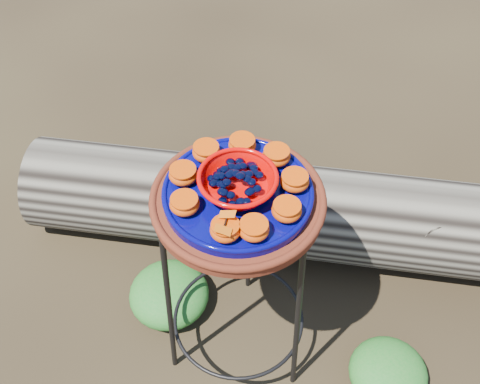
# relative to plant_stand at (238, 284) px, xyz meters

# --- Properties ---
(ground) EXTENTS (60.00, 60.00, 0.00)m
(ground) POSITION_rel_plant_stand_xyz_m (0.00, 0.00, -0.35)
(ground) COLOR black
(plant_stand) EXTENTS (0.44, 0.44, 0.70)m
(plant_stand) POSITION_rel_plant_stand_xyz_m (0.00, 0.00, 0.00)
(plant_stand) COLOR black
(plant_stand) RESTS_ON ground
(terracotta_saucer) EXTENTS (0.42, 0.42, 0.03)m
(terracotta_saucer) POSITION_rel_plant_stand_xyz_m (0.00, 0.00, 0.37)
(terracotta_saucer) COLOR #531A0F
(terracotta_saucer) RESTS_ON plant_stand
(cobalt_plate) EXTENTS (0.36, 0.36, 0.02)m
(cobalt_plate) POSITION_rel_plant_stand_xyz_m (0.00, 0.00, 0.40)
(cobalt_plate) COLOR #000548
(cobalt_plate) RESTS_ON terracotta_saucer
(red_bowl) EXTENTS (0.18, 0.18, 0.05)m
(red_bowl) POSITION_rel_plant_stand_xyz_m (0.00, 0.00, 0.43)
(red_bowl) COLOR #D80402
(red_bowl) RESTS_ON cobalt_plate
(glass_gems) EXTENTS (0.14, 0.14, 0.02)m
(glass_gems) POSITION_rel_plant_stand_xyz_m (0.00, 0.00, 0.47)
(glass_gems) COLOR black
(glass_gems) RESTS_ON red_bowl
(orange_half_0) EXTENTS (0.07, 0.07, 0.04)m
(orange_half_0) POSITION_rel_plant_stand_xyz_m (-0.01, -0.13, 0.43)
(orange_half_0) COLOR red
(orange_half_0) RESTS_ON cobalt_plate
(orange_half_1) EXTENTS (0.07, 0.07, 0.04)m
(orange_half_1) POSITION_rel_plant_stand_xyz_m (0.05, -0.12, 0.43)
(orange_half_1) COLOR red
(orange_half_1) RESTS_ON cobalt_plate
(orange_half_2) EXTENTS (0.07, 0.07, 0.04)m
(orange_half_2) POSITION_rel_plant_stand_xyz_m (0.12, -0.06, 0.43)
(orange_half_2) COLOR red
(orange_half_2) RESTS_ON cobalt_plate
(orange_half_3) EXTENTS (0.07, 0.07, 0.04)m
(orange_half_3) POSITION_rel_plant_stand_xyz_m (0.13, 0.03, 0.43)
(orange_half_3) COLOR red
(orange_half_3) RESTS_ON cobalt_plate
(orange_half_4) EXTENTS (0.07, 0.07, 0.04)m
(orange_half_4) POSITION_rel_plant_stand_xyz_m (0.08, 0.11, 0.43)
(orange_half_4) COLOR red
(orange_half_4) RESTS_ON cobalt_plate
(orange_half_5) EXTENTS (0.07, 0.07, 0.04)m
(orange_half_5) POSITION_rel_plant_stand_xyz_m (-0.01, 0.13, 0.43)
(orange_half_5) COLOR red
(orange_half_5) RESTS_ON cobalt_plate
(orange_half_6) EXTENTS (0.07, 0.07, 0.04)m
(orange_half_6) POSITION_rel_plant_stand_xyz_m (-0.09, 0.10, 0.43)
(orange_half_6) COLOR red
(orange_half_6) RESTS_ON cobalt_plate
(orange_half_7) EXTENTS (0.07, 0.07, 0.04)m
(orange_half_7) POSITION_rel_plant_stand_xyz_m (-0.13, 0.01, 0.43)
(orange_half_7) COLOR red
(orange_half_7) RESTS_ON cobalt_plate
(orange_half_8) EXTENTS (0.07, 0.07, 0.04)m
(orange_half_8) POSITION_rel_plant_stand_xyz_m (-0.11, -0.08, 0.43)
(orange_half_8) COLOR red
(orange_half_8) RESTS_ON cobalt_plate
(butterfly) EXTENTS (0.08, 0.05, 0.01)m
(butterfly) POSITION_rel_plant_stand_xyz_m (-0.01, -0.13, 0.45)
(butterfly) COLOR #D5570A
(butterfly) RESTS_ON orange_half_0
(driftwood_log) EXTENTS (1.78, 0.47, 0.33)m
(driftwood_log) POSITION_rel_plant_stand_xyz_m (0.07, 0.44, -0.18)
(driftwood_log) COLOR black
(driftwood_log) RESTS_ON ground
(foliage_left) EXTENTS (0.27, 0.27, 0.14)m
(foliage_left) POSITION_rel_plant_stand_xyz_m (-0.25, 0.10, -0.28)
(foliage_left) COLOR #17691D
(foliage_left) RESTS_ON ground
(foliage_right) EXTENTS (0.24, 0.24, 0.12)m
(foliage_right) POSITION_rel_plant_stand_xyz_m (0.48, -0.07, -0.29)
(foliage_right) COLOR #17691D
(foliage_right) RESTS_ON ground
(foliage_back) EXTENTS (0.27, 0.27, 0.14)m
(foliage_back) POSITION_rel_plant_stand_xyz_m (-0.06, 0.47, -0.28)
(foliage_back) COLOR #17691D
(foliage_back) RESTS_ON ground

